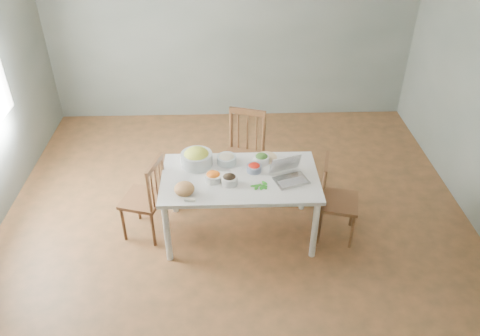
{
  "coord_description": "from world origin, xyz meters",
  "views": [
    {
      "loc": [
        -0.09,
        -3.75,
        3.32
      ],
      "look_at": [
        0.04,
        -0.1,
        0.81
      ],
      "focal_mm": 35.17,
      "sensor_mm": 36.0,
      "label": 1
    }
  ],
  "objects_px": {
    "bread_boule": "(184,189)",
    "dining_table": "(240,205)",
    "chair_right": "(339,200)",
    "chair_far": "(243,157)",
    "chair_left": "(142,197)",
    "laptop": "(292,172)",
    "bowl_squash": "(197,157)"
  },
  "relations": [
    {
      "from": "chair_far",
      "to": "chair_left",
      "type": "distance_m",
      "value": 1.19
    },
    {
      "from": "bowl_squash",
      "to": "chair_right",
      "type": "bearing_deg",
      "value": -11.03
    },
    {
      "from": "chair_far",
      "to": "dining_table",
      "type": "bearing_deg",
      "value": -77.04
    },
    {
      "from": "bread_boule",
      "to": "laptop",
      "type": "xyz_separation_m",
      "value": [
        0.99,
        0.17,
        0.04
      ]
    },
    {
      "from": "dining_table",
      "to": "chair_right",
      "type": "relative_size",
      "value": 1.71
    },
    {
      "from": "chair_far",
      "to": "chair_left",
      "type": "xyz_separation_m",
      "value": [
        -1.02,
        -0.62,
        -0.05
      ]
    },
    {
      "from": "dining_table",
      "to": "chair_right",
      "type": "xyz_separation_m",
      "value": [
        0.98,
        -0.06,
        0.09
      ]
    },
    {
      "from": "bread_boule",
      "to": "laptop",
      "type": "distance_m",
      "value": 1.0
    },
    {
      "from": "dining_table",
      "to": "laptop",
      "type": "distance_m",
      "value": 0.67
    },
    {
      "from": "bread_boule",
      "to": "laptop",
      "type": "relative_size",
      "value": 0.6
    },
    {
      "from": "bowl_squash",
      "to": "laptop",
      "type": "xyz_separation_m",
      "value": [
        0.9,
        -0.31,
        0.01
      ]
    },
    {
      "from": "bowl_squash",
      "to": "bread_boule",
      "type": "bearing_deg",
      "value": -100.99
    },
    {
      "from": "chair_right",
      "to": "chair_far",
      "type": "bearing_deg",
      "value": 66.01
    },
    {
      "from": "bread_boule",
      "to": "dining_table",
      "type": "bearing_deg",
      "value": 26.6
    },
    {
      "from": "chair_far",
      "to": "bread_boule",
      "type": "distance_m",
      "value": 1.11
    },
    {
      "from": "chair_left",
      "to": "bowl_squash",
      "type": "bearing_deg",
      "value": 124.46
    },
    {
      "from": "chair_left",
      "to": "chair_right",
      "type": "relative_size",
      "value": 1.01
    },
    {
      "from": "dining_table",
      "to": "chair_left",
      "type": "bearing_deg",
      "value": 177.63
    },
    {
      "from": "chair_right",
      "to": "laptop",
      "type": "xyz_separation_m",
      "value": [
        -0.5,
        -0.03,
        0.37
      ]
    },
    {
      "from": "dining_table",
      "to": "bowl_squash",
      "type": "height_order",
      "value": "bowl_squash"
    },
    {
      "from": "chair_left",
      "to": "bread_boule",
      "type": "bearing_deg",
      "value": 73.55
    },
    {
      "from": "bowl_squash",
      "to": "laptop",
      "type": "distance_m",
      "value": 0.95
    },
    {
      "from": "chair_left",
      "to": "bread_boule",
      "type": "relative_size",
      "value": 4.83
    },
    {
      "from": "chair_right",
      "to": "bread_boule",
      "type": "distance_m",
      "value": 1.53
    },
    {
      "from": "chair_far",
      "to": "laptop",
      "type": "height_order",
      "value": "chair_far"
    },
    {
      "from": "chair_left",
      "to": "dining_table",
      "type": "bearing_deg",
      "value": 104.28
    },
    {
      "from": "laptop",
      "to": "chair_left",
      "type": "bearing_deg",
      "value": 155.75
    },
    {
      "from": "dining_table",
      "to": "bowl_squash",
      "type": "bearing_deg",
      "value": 152.85
    },
    {
      "from": "dining_table",
      "to": "laptop",
      "type": "relative_size",
      "value": 4.9
    },
    {
      "from": "laptop",
      "to": "chair_far",
      "type": "bearing_deg",
      "value": 100.42
    },
    {
      "from": "dining_table",
      "to": "chair_far",
      "type": "xyz_separation_m",
      "value": [
        0.05,
        0.66,
        0.14
      ]
    },
    {
      "from": "bread_boule",
      "to": "bowl_squash",
      "type": "relative_size",
      "value": 0.6
    }
  ]
}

